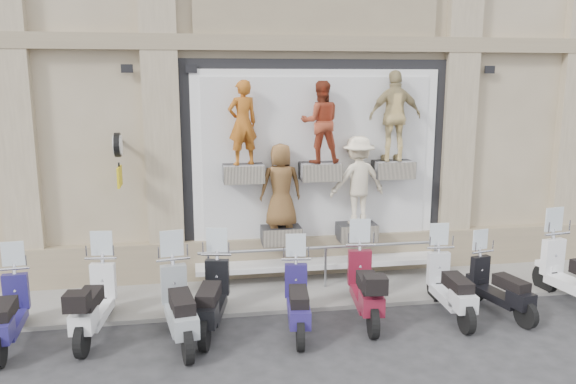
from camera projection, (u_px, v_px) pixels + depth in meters
name	position (u px, v px, depth m)	size (l,w,h in m)	color
ground	(353.00, 334.00, 9.30)	(90.00, 90.00, 0.00)	#29292B
sidewalk	(324.00, 287.00, 11.32)	(16.00, 2.20, 0.08)	gray
building	(285.00, 8.00, 14.88)	(14.00, 8.60, 12.00)	tan
shop_vitrine	(325.00, 166.00, 11.49)	(5.60, 0.84, 4.30)	black
guard_rail	(325.00, 268.00, 11.14)	(5.06, 0.10, 0.93)	#9EA0A5
clock_sign_bracket	(118.00, 153.00, 10.49)	(0.10, 0.80, 1.02)	black
scooter_a	(7.00, 300.00, 8.75)	(0.55, 1.89, 1.54)	navy
scooter_b	(93.00, 289.00, 9.10)	(0.58, 1.98, 1.61)	silver
scooter_c	(179.00, 292.00, 8.90)	(0.60, 2.06, 1.68)	gray
scooter_d	(212.00, 285.00, 9.31)	(0.58, 1.97, 1.60)	black
scooter_e	(298.00, 288.00, 9.28)	(0.54, 1.87, 1.52)	navy
scooter_f	(366.00, 274.00, 9.75)	(0.59, 2.03, 1.65)	maroon
scooter_g	(451.00, 275.00, 9.87)	(0.56, 1.91, 1.55)	silver
scooter_h	(501.00, 276.00, 9.98)	(0.51, 1.76, 1.43)	black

